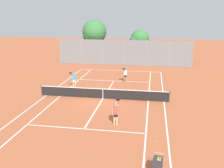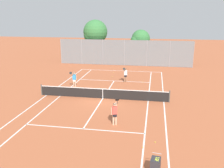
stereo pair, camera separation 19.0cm
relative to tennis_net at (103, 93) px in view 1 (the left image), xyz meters
The scene contains 16 objects.
ground_plane 0.51m from the tennis_net, ahead, with size 120.00×120.00×0.00m, color #B25B38.
court_line_markings 0.51m from the tennis_net, ahead, with size 11.10×23.90×0.01m.
tennis_net is the anchor object (origin of this frame).
ball_cart 11.64m from the tennis_net, 65.63° to the right, with size 0.57×0.69×0.96m.
player_near_side 5.77m from the tennis_net, 69.82° to the right, with size 0.49×0.86×1.77m.
player_far_left 4.87m from the tennis_net, 140.06° to the left, with size 0.58×0.80×1.77m.
player_far_right 6.26m from the tennis_net, 77.58° to the left, with size 0.51×0.86×1.77m.
loose_tennis_ball_0 8.40m from the tennis_net, 94.03° to the left, with size 0.07×0.07×0.07m, color #D1DB33.
loose_tennis_ball_1 7.20m from the tennis_net, 62.55° to the left, with size 0.07×0.07×0.07m, color #D1DB33.
loose_tennis_ball_2 8.88m from the tennis_net, 57.29° to the right, with size 0.07×0.07×0.07m, color #D1DB33.
loose_tennis_ball_3 2.03m from the tennis_net, 28.97° to the left, with size 0.07×0.07×0.07m, color #D1DB33.
loose_tennis_ball_4 9.17m from the tennis_net, 63.40° to the right, with size 0.07×0.07×0.07m, color #D1DB33.
loose_tennis_ball_5 10.37m from the tennis_net, 94.00° to the left, with size 0.07×0.07×0.07m, color #D1DB33.
back_fence 15.81m from the tennis_net, 90.00° to the left, with size 20.00×0.08×3.84m.
tree_behind_left 19.69m from the tennis_net, 105.73° to the left, with size 3.87×3.87×6.68m.
tree_behind_right 18.56m from the tennis_net, 83.49° to the left, with size 3.02×2.86×5.21m.
Camera 1 is at (4.36, -21.24, 7.42)m, focal length 40.00 mm.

